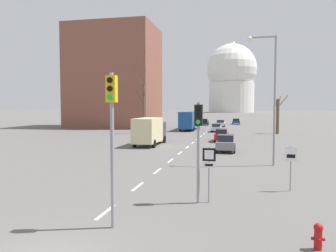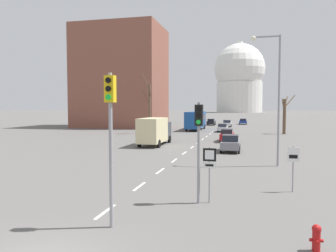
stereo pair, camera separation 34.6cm
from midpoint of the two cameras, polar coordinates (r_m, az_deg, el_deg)
name	(u,v)px [view 2 (the right image)]	position (r m, az deg, el deg)	size (l,w,h in m)	color
lane_stripe_0	(105,212)	(14.46, -10.16, -14.46)	(0.16, 2.00, 0.01)	silver
lane_stripe_1	(139,186)	(18.51, -4.47, -10.44)	(0.16, 2.00, 0.01)	silver
lane_stripe_2	(160,171)	(22.73, -0.93, -7.83)	(0.16, 2.00, 0.01)	silver
lane_stripe_3	(174,160)	(27.05, 1.46, -6.02)	(0.16, 2.00, 0.01)	silver
lane_stripe_4	(184,153)	(31.41, 3.18, -4.71)	(0.16, 2.00, 0.01)	silver
lane_stripe_5	(192,147)	(35.81, 4.47, -3.72)	(0.16, 2.00, 0.01)	silver
lane_stripe_6	(198,143)	(40.23, 5.48, -2.94)	(0.16, 2.00, 0.01)	silver
lane_stripe_7	(203,139)	(44.66, 6.29, -2.32)	(0.16, 2.00, 0.01)	silver
lane_stripe_8	(207,136)	(49.11, 6.95, -1.81)	(0.16, 2.00, 0.01)	silver
lane_stripe_9	(210,134)	(53.57, 7.50, -1.38)	(0.16, 2.00, 0.01)	silver
lane_stripe_10	(213,132)	(58.03, 7.97, -1.02)	(0.16, 2.00, 0.01)	silver
traffic_signal_near_right	(199,133)	(14.90, 6.05, -1.22)	(0.36, 0.34, 4.62)	gray
traffic_signal_centre_tall	(110,121)	(11.94, -9.17, 0.85)	(0.36, 0.34, 5.64)	gray
route_sign_post	(209,165)	(15.21, 7.89, -6.73)	(0.60, 0.08, 2.58)	gray
speed_limit_sign	(293,161)	(18.24, 21.48, -5.74)	(0.60, 0.08, 2.38)	gray
fire_hydrant	(316,237)	(11.55, 25.25, -17.05)	(0.40, 0.34, 0.83)	#B21414
street_lamp_right	(274,88)	(25.58, 18.41, 6.32)	(2.14, 0.36, 9.67)	gray
sedan_near_left	(227,135)	(42.36, 10.49, -1.56)	(1.69, 4.58, 1.62)	maroon
sedan_near_right	(227,123)	(73.31, 10.40, 0.47)	(1.88, 4.33, 1.51)	silver
sedan_mid_centre	(211,122)	(79.31, 7.66, 0.72)	(1.84, 4.60, 1.54)	black
sedan_far_left	(243,121)	(84.26, 13.05, 0.80)	(1.89, 4.03, 1.45)	navy
sedan_far_right	(223,128)	(58.24, 9.66, -0.28)	(1.74, 4.18, 1.46)	#B7B7BC
sedan_distant_centre	(230,143)	(32.77, 11.12, -2.94)	(1.86, 3.86, 1.68)	slate
city_bus	(196,119)	(62.36, 5.00, 1.19)	(2.66, 10.80, 3.48)	#19478C
delivery_truck	(155,130)	(37.65, -2.08, -0.77)	(2.44, 7.20, 3.14)	#333842
bare_tree_left_near	(149,106)	(54.08, -3.07, 3.47)	(2.03, 2.94, 10.02)	brown
bare_tree_right_near	(285,114)	(56.12, 19.84, 1.98)	(2.12, 1.96, 6.38)	brown
capitol_dome	(239,78)	(261.08, 12.37, 8.15)	(38.49, 38.49, 54.37)	silver
apartment_block_left	(121,77)	(72.95, -8.01, 8.37)	(18.00, 14.00, 21.61)	brown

